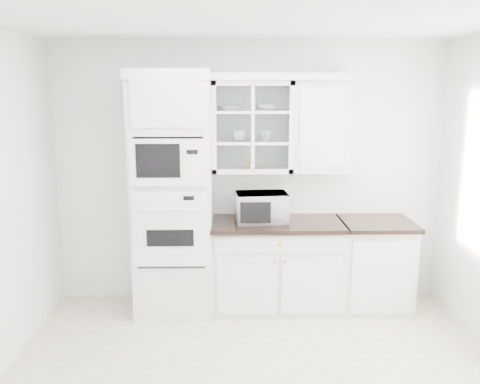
{
  "coord_description": "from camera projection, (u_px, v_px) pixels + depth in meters",
  "views": [
    {
      "loc": [
        -0.18,
        -3.47,
        2.24
      ],
      "look_at": [
        -0.1,
        1.05,
        1.3
      ],
      "focal_mm": 38.0,
      "sensor_mm": 36.0,
      "label": 1
    }
  ],
  "objects": [
    {
      "name": "cup_b",
      "position": [
        266.0,
        136.0,
        5.04
      ],
      "size": [
        0.12,
        0.12,
        0.11
      ],
      "primitive_type": "imported",
      "rotation": [
        0.0,
        0.0,
        -0.08
      ],
      "color": "white",
      "rests_on": "upper_cabinet_glass"
    },
    {
      "name": "bowl_b",
      "position": [
        267.0,
        107.0,
        5.0
      ],
      "size": [
        0.25,
        0.25,
        0.06
      ],
      "primitive_type": "imported",
      "rotation": [
        0.0,
        0.0,
        0.34
      ],
      "color": "white",
      "rests_on": "upper_cabinet_glass"
    },
    {
      "name": "crown_molding",
      "position": [
        242.0,
        77.0,
        4.91
      ],
      "size": [
        2.14,
        0.38,
        0.07
      ],
      "primitive_type": "cube",
      "color": "silver",
      "rests_on": "room_shell"
    },
    {
      "name": "oven_column",
      "position": [
        173.0,
        195.0,
        4.99
      ],
      "size": [
        0.76,
        0.68,
        2.4
      ],
      "color": "silver",
      "rests_on": "ground"
    },
    {
      "name": "bowl_a",
      "position": [
        231.0,
        108.0,
        4.97
      ],
      "size": [
        0.24,
        0.24,
        0.05
      ],
      "primitive_type": "imported",
      "rotation": [
        0.0,
        0.0,
        0.12
      ],
      "color": "white",
      "rests_on": "upper_cabinet_glass"
    },
    {
      "name": "room_shell",
      "position": [
        254.0,
        147.0,
        3.92
      ],
      "size": [
        4.0,
        3.5,
        2.7
      ],
      "color": "white",
      "rests_on": "ground"
    },
    {
      "name": "countertop_microwave",
      "position": [
        261.0,
        207.0,
        5.05
      ],
      "size": [
        0.54,
        0.46,
        0.29
      ],
      "primitive_type": "imported",
      "rotation": [
        0.0,
        0.0,
        3.23
      ],
      "color": "white",
      "rests_on": "base_cabinet_run"
    },
    {
      "name": "cup_a",
      "position": [
        239.0,
        136.0,
        5.03
      ],
      "size": [
        0.16,
        0.16,
        0.11
      ],
      "primitive_type": "imported",
      "rotation": [
        0.0,
        0.0,
        -0.16
      ],
      "color": "white",
      "rests_on": "upper_cabinet_glass"
    },
    {
      "name": "extra_base_cabinet",
      "position": [
        374.0,
        264.0,
        5.2
      ],
      "size": [
        0.72,
        0.67,
        0.92
      ],
      "color": "silver",
      "rests_on": "ground"
    },
    {
      "name": "upper_cabinet_solid",
      "position": [
        320.0,
        127.0,
        5.04
      ],
      "size": [
        0.55,
        0.33,
        0.9
      ],
      "primitive_type": "cube",
      "color": "silver",
      "rests_on": "room_shell"
    },
    {
      "name": "base_cabinet_run",
      "position": [
        276.0,
        264.0,
        5.18
      ],
      "size": [
        1.32,
        0.67,
        0.92
      ],
      "color": "silver",
      "rests_on": "ground"
    },
    {
      "name": "upper_cabinet_glass",
      "position": [
        252.0,
        127.0,
        5.03
      ],
      "size": [
        0.8,
        0.33,
        0.9
      ],
      "color": "silver",
      "rests_on": "room_shell"
    }
  ]
}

